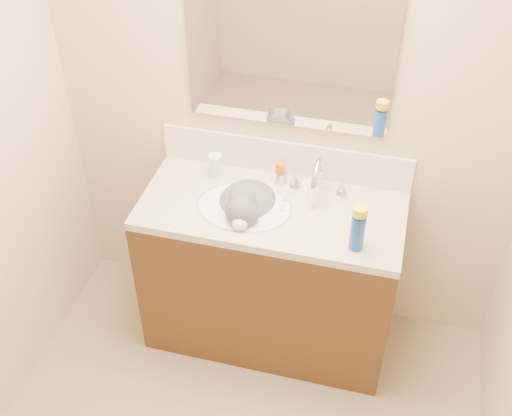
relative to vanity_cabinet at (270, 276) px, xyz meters
The scene contains 16 objects.
room_shell 1.45m from the vanity_cabinet, 90.00° to the right, with size 2.24×2.54×2.52m.
vanity_cabinet is the anchor object (origin of this frame).
counter_slab 0.43m from the vanity_cabinet, ahead, with size 1.20×0.55×0.04m, color beige.
basin 0.40m from the vanity_cabinet, 165.96° to the right, with size 0.45×0.36×0.14m, color white.
faucet 0.58m from the vanity_cabinet, 37.29° to the left, with size 0.28×0.20×0.21m.
cat 0.44m from the vanity_cabinet, behind, with size 0.35×0.42×0.32m.
backsplash 0.60m from the vanity_cabinet, 90.00° to the left, with size 1.20×0.02×0.18m, color silver.
mirror 1.16m from the vanity_cabinet, 90.00° to the left, with size 0.90×0.02×0.80m, color white.
pill_bottle 0.62m from the vanity_cabinet, 152.75° to the left, with size 0.06×0.06×0.12m, color silver.
pill_label 0.61m from the vanity_cabinet, 152.75° to the left, with size 0.06×0.06×0.04m, color orange.
silver_jar 0.51m from the vanity_cabinet, 89.47° to the left, with size 0.05×0.05×0.06m, color #B7B7BC.
amber_bottle 0.54m from the vanity_cabinet, 92.04° to the left, with size 0.04×0.04×0.11m, color #D94819.
toothbrush 0.46m from the vanity_cabinet, 50.96° to the left, with size 0.02×0.14×0.01m, color silver.
toothbrush_head 0.46m from the vanity_cabinet, 50.96° to the left, with size 0.01×0.03×0.01m, color #6990DF.
spray_can 0.69m from the vanity_cabinet, 23.04° to the right, with size 0.06×0.06×0.17m, color #1846A9.
spray_cap 0.78m from the vanity_cabinet, 23.04° to the right, with size 0.06×0.06×0.04m, color yellow.
Camera 1 is at (0.49, -1.20, 2.71)m, focal length 45.00 mm.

